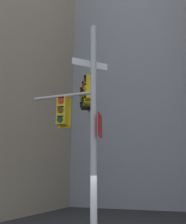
{
  "coord_description": "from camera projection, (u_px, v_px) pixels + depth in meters",
  "views": [
    {
      "loc": [
        2.63,
        -6.97,
        2.33
      ],
      "look_at": [
        -0.24,
        0.58,
        4.81
      ],
      "focal_mm": 36.32,
      "sensor_mm": 36.0,
      "label": 1
    }
  ],
  "objects": [
    {
      "name": "building_mid_block",
      "position": [
        137.0,
        71.0,
        31.22
      ],
      "size": [
        15.24,
        15.24,
        33.77
      ],
      "primitive_type": "cube",
      "color": "#9399A3",
      "rests_on": "ground"
    },
    {
      "name": "signal_pole_assembly",
      "position": [
        86.0,
        109.0,
        8.5
      ],
      "size": [
        2.64,
        2.36,
        8.08
      ],
      "color": "#B2B2B5",
      "rests_on": "ground"
    }
  ]
}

